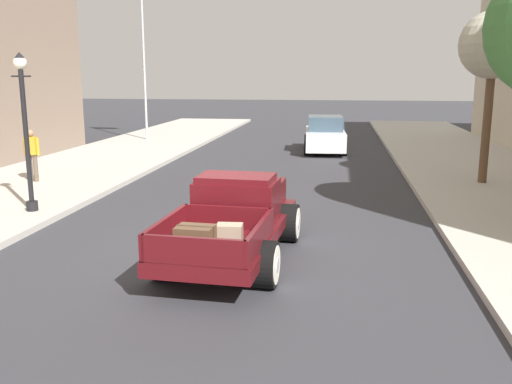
{
  "coord_description": "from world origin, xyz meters",
  "views": [
    {
      "loc": [
        2.17,
        -10.42,
        3.46
      ],
      "look_at": [
        0.47,
        1.13,
        1.0
      ],
      "focal_mm": 38.91,
      "sensor_mm": 36.0,
      "label": 1
    }
  ],
  "objects_px": {
    "car_background_white": "(325,135)",
    "street_tree_second": "(493,47)",
    "street_lamp_near": "(25,121)",
    "hotrod_truck_maroon": "(236,217)",
    "flagpole": "(147,29)",
    "pedestrian_sidewalk_left": "(32,152)"
  },
  "relations": [
    {
      "from": "hotrod_truck_maroon",
      "to": "street_lamp_near",
      "type": "xyz_separation_m",
      "value": [
        -5.58,
        2.21,
        1.63
      ]
    },
    {
      "from": "street_lamp_near",
      "to": "hotrod_truck_maroon",
      "type": "bearing_deg",
      "value": -21.59
    },
    {
      "from": "hotrod_truck_maroon",
      "to": "flagpole",
      "type": "xyz_separation_m",
      "value": [
        -7.84,
        17.84,
        5.02
      ]
    },
    {
      "from": "car_background_white",
      "to": "street_lamp_near",
      "type": "distance_m",
      "value": 14.92
    },
    {
      "from": "hotrod_truck_maroon",
      "to": "car_background_white",
      "type": "distance_m",
      "value": 15.39
    },
    {
      "from": "hotrod_truck_maroon",
      "to": "flagpole",
      "type": "height_order",
      "value": "flagpole"
    },
    {
      "from": "car_background_white",
      "to": "street_tree_second",
      "type": "bearing_deg",
      "value": -55.83
    },
    {
      "from": "hotrod_truck_maroon",
      "to": "pedestrian_sidewalk_left",
      "type": "xyz_separation_m",
      "value": [
        -7.62,
        5.85,
        0.33
      ]
    },
    {
      "from": "hotrod_truck_maroon",
      "to": "car_background_white",
      "type": "relative_size",
      "value": 1.14
    },
    {
      "from": "flagpole",
      "to": "street_lamp_near",
      "type": "bearing_deg",
      "value": -81.77
    },
    {
      "from": "pedestrian_sidewalk_left",
      "to": "hotrod_truck_maroon",
      "type": "bearing_deg",
      "value": -37.52
    },
    {
      "from": "pedestrian_sidewalk_left",
      "to": "street_tree_second",
      "type": "xyz_separation_m",
      "value": [
        14.1,
        1.91,
        3.22
      ]
    },
    {
      "from": "flagpole",
      "to": "street_tree_second",
      "type": "relative_size",
      "value": 1.75
    },
    {
      "from": "flagpole",
      "to": "street_tree_second",
      "type": "distance_m",
      "value": 17.56
    },
    {
      "from": "car_background_white",
      "to": "pedestrian_sidewalk_left",
      "type": "distance_m",
      "value": 13.04
    },
    {
      "from": "hotrod_truck_maroon",
      "to": "pedestrian_sidewalk_left",
      "type": "height_order",
      "value": "pedestrian_sidewalk_left"
    },
    {
      "from": "car_background_white",
      "to": "pedestrian_sidewalk_left",
      "type": "xyz_separation_m",
      "value": [
        -8.96,
        -9.47,
        0.32
      ]
    },
    {
      "from": "car_background_white",
      "to": "flagpole",
      "type": "bearing_deg",
      "value": 164.71
    },
    {
      "from": "flagpole",
      "to": "street_tree_second",
      "type": "bearing_deg",
      "value": -35.14
    },
    {
      "from": "hotrod_truck_maroon",
      "to": "street_tree_second",
      "type": "height_order",
      "value": "street_tree_second"
    },
    {
      "from": "car_background_white",
      "to": "street_tree_second",
      "type": "relative_size",
      "value": 0.84
    },
    {
      "from": "street_lamp_near",
      "to": "street_tree_second",
      "type": "bearing_deg",
      "value": 24.75
    }
  ]
}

